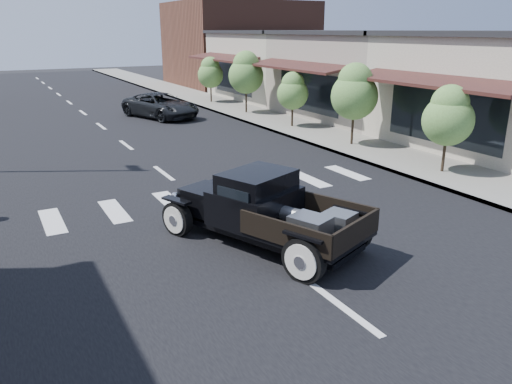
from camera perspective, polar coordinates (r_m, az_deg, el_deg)
name	(u,v)px	position (r m, az deg, el deg)	size (l,w,h in m)	color
ground	(262,248)	(11.45, 0.73, -6.41)	(120.00, 120.00, 0.00)	black
road	(110,133)	(25.08, -16.33, 6.46)	(14.00, 80.00, 0.02)	black
road_markings	(139,155)	(20.32, -13.18, 4.09)	(12.00, 60.00, 0.06)	silver
sidewalk_right	(264,118)	(28.05, 0.96, 8.49)	(3.00, 80.00, 0.15)	gray
storefront_mid	(381,76)	(29.97, 14.13, 12.77)	(10.00, 9.00, 4.50)	#A39889
storefront_far	(295,66)	(37.10, 4.53, 14.16)	(10.00, 9.00, 4.50)	#BAB09D
far_building_right	(239,44)	(45.98, -1.93, 16.51)	(11.00, 10.00, 7.00)	brown
small_tree_a	(447,131)	(17.86, 20.97, 6.58)	(1.68, 1.68, 2.80)	#57853D
small_tree_b	(354,106)	(21.26, 11.11, 9.66)	(1.93, 1.93, 3.22)	#57853D
small_tree_c	(293,100)	(25.06, 4.20, 10.42)	(1.54, 1.54, 2.56)	#57853D
small_tree_d	(246,83)	(29.30, -1.15, 12.35)	(2.01, 2.01, 3.35)	#57853D
small_tree_e	(211,80)	(33.92, -5.20, 12.60)	(1.69, 1.69, 2.81)	#57853D
hotrod_pickup	(265,209)	(11.34, 1.00, -1.92)	(2.34, 5.01, 1.74)	black
second_car	(161,106)	(28.82, -10.84, 9.65)	(2.26, 4.90, 1.36)	black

